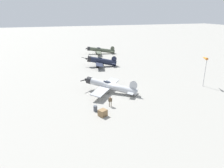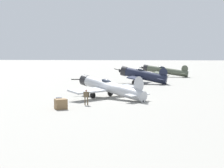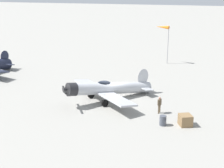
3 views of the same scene
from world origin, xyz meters
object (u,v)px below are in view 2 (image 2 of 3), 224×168
object	(u,v)px
airplane_foreground	(109,87)
airplane_far_line	(164,71)
equipment_crate	(61,104)
fuel_drum	(59,102)
airplane_mid_apron	(142,75)
ground_crew_mechanic	(86,96)

from	to	relation	value
airplane_foreground	airplane_far_line	bearing A→B (deg)	-63.77
equipment_crate	fuel_drum	distance (m)	2.04
airplane_mid_apron	equipment_crate	xyz separation A→B (m)	(-29.47, 8.09, -1.06)
airplane_foreground	airplane_mid_apron	size ratio (longest dim) A/B	1.01
equipment_crate	airplane_foreground	bearing A→B (deg)	-24.24
airplane_foreground	ground_crew_mechanic	distance (m)	6.45
airplane_mid_apron	ground_crew_mechanic	world-z (taller)	airplane_mid_apron
airplane_mid_apron	equipment_crate	world-z (taller)	airplane_mid_apron
airplane_foreground	ground_crew_mechanic	bearing A→B (deg)	112.17
airplane_foreground	airplane_mid_apron	xyz separation A→B (m)	(20.47, -4.04, 0.21)
equipment_crate	ground_crew_mechanic	bearing A→B (deg)	-37.23
airplane_mid_apron	equipment_crate	size ratio (longest dim) A/B	6.79
ground_crew_mechanic	fuel_drum	world-z (taller)	ground_crew_mechanic
airplane_far_line	fuel_drum	distance (m)	48.07
airplane_foreground	equipment_crate	size ratio (longest dim) A/B	6.85
ground_crew_mechanic	airplane_far_line	bearing A→B (deg)	-1.11
airplane_mid_apron	airplane_far_line	world-z (taller)	airplane_mid_apron
ground_crew_mechanic	fuel_drum	bearing A→B (deg)	120.37
ground_crew_mechanic	airplane_mid_apron	bearing A→B (deg)	-0.08
ground_crew_mechanic	equipment_crate	distance (m)	3.60
airplane_mid_apron	ground_crew_mechanic	size ratio (longest dim) A/B	6.01
airplane_foreground	airplane_far_line	distance (m)	40.03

